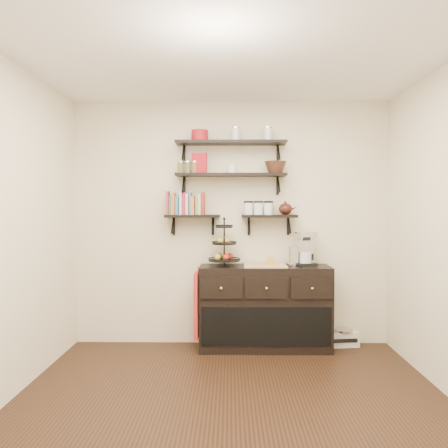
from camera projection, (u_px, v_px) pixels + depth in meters
floor at (231, 408)px, 3.61m from camera, size 3.50×3.50×0.00m
ceiling at (231, 50)px, 3.52m from camera, size 3.50×3.50×0.02m
back_wall at (231, 223)px, 5.32m from camera, size 3.50×0.02×2.70m
left_wall at (1, 231)px, 3.59m from camera, size 0.02×3.50×2.70m
shelf_top at (231, 143)px, 5.15m from camera, size 1.20×0.27×0.23m
shelf_mid at (231, 175)px, 5.17m from camera, size 1.20×0.27×0.23m
shelf_low_left at (193, 217)px, 5.20m from camera, size 0.60×0.25×0.23m
shelf_low_right at (269, 217)px, 5.19m from camera, size 0.60×0.25×0.23m
cookbooks at (188, 204)px, 5.19m from camera, size 0.43×0.15×0.26m
glass_canisters at (258, 209)px, 5.19m from camera, size 0.32×0.10×0.13m
sideboard at (265, 307)px, 5.11m from camera, size 1.40×0.50×0.92m
fruit_stand at (224, 250)px, 5.09m from camera, size 0.34×0.34×0.50m
candle at (271, 261)px, 5.09m from camera, size 0.08×0.08×0.08m
coffee_maker at (305, 250)px, 5.11m from camera, size 0.25×0.25×0.37m
thermal_carafe at (294, 256)px, 5.06m from camera, size 0.11×0.11×0.22m
apron at (196, 305)px, 5.02m from camera, size 0.04×0.30×0.69m
radio at (344, 338)px, 5.22m from camera, size 0.33×0.23×0.19m
recipe_box at (199, 163)px, 5.16m from camera, size 0.17×0.08×0.22m
walnut_bowl at (275, 167)px, 5.15m from camera, size 0.24×0.24×0.13m
ramekins at (232, 169)px, 5.16m from camera, size 0.09×0.09×0.10m
teapot at (285, 208)px, 5.18m from camera, size 0.20×0.15×0.15m
red_pot at (200, 136)px, 5.15m from camera, size 0.18×0.18×0.12m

